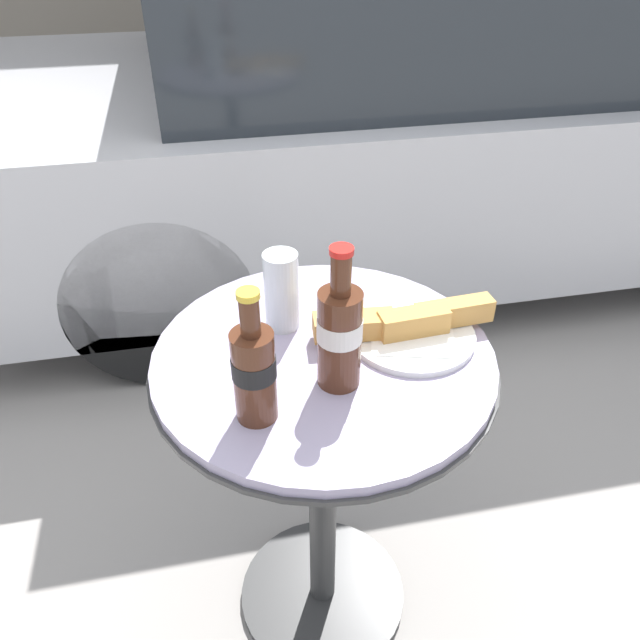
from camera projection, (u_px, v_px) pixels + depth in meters
ground_plane at (322, 594)px, 1.57m from camera, size 30.00×30.00×0.00m
bistro_table at (323, 437)px, 1.24m from camera, size 0.63×0.63×0.78m
cola_bottle_left at (340, 333)px, 0.99m from camera, size 0.07×0.07×0.26m
cola_bottle_right at (254, 370)px, 0.93m from camera, size 0.07×0.07×0.23m
drinking_glass at (282, 294)px, 1.14m from camera, size 0.06×0.06×0.15m
lunch_plate_near at (408, 327)px, 1.14m from camera, size 0.34×0.23×0.06m
parked_car at (422, 107)px, 2.74m from camera, size 3.94×1.78×1.37m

